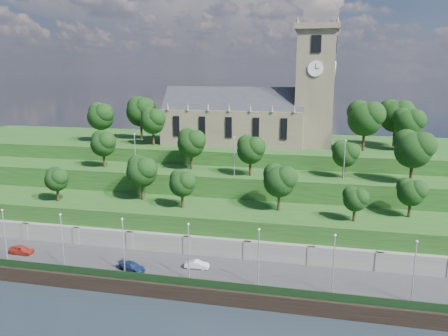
% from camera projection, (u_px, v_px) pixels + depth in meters
% --- Properties ---
extents(ground, '(320.00, 320.00, 0.00)m').
position_uv_depth(ground, '(198.00, 302.00, 60.51)').
color(ground, black).
rests_on(ground, ground).
extents(promenade, '(160.00, 12.00, 2.00)m').
position_uv_depth(promenade, '(209.00, 276.00, 66.03)').
color(promenade, '#2D2D30').
rests_on(promenade, ground).
extents(quay_wall, '(160.00, 0.50, 2.20)m').
position_uv_depth(quay_wall, '(198.00, 295.00, 60.23)').
color(quay_wall, black).
rests_on(quay_wall, ground).
extents(fence, '(160.00, 0.10, 1.20)m').
position_uv_depth(fence, '(199.00, 283.00, 60.53)').
color(fence, '#163316').
rests_on(fence, promenade).
extents(retaining_wall, '(160.00, 2.10, 5.00)m').
position_uv_depth(retaining_wall, '(218.00, 252.00, 71.41)').
color(retaining_wall, slate).
rests_on(retaining_wall, ground).
extents(embankment_lower, '(160.00, 12.00, 8.00)m').
position_uv_depth(embankment_lower, '(225.00, 230.00, 76.84)').
color(embankment_lower, '#1C4316').
rests_on(embankment_lower, ground).
extents(embankment_upper, '(160.00, 10.00, 12.00)m').
position_uv_depth(embankment_upper, '(237.00, 202.00, 86.92)').
color(embankment_upper, '#1C4316').
rests_on(embankment_upper, ground).
extents(hilltop, '(160.00, 32.00, 15.00)m').
position_uv_depth(hilltop, '(253.00, 172.00, 106.64)').
color(hilltop, '#1C4316').
rests_on(hilltop, ground).
extents(church, '(38.60, 12.35, 27.60)m').
position_uv_depth(church, '(255.00, 112.00, 99.44)').
color(church, '#675D48').
rests_on(church, hilltop).
extents(trees_lower, '(66.28, 8.93, 8.36)m').
position_uv_depth(trees_lower, '(219.00, 180.00, 75.67)').
color(trees_lower, black).
rests_on(trees_lower, embankment_lower).
extents(trees_upper, '(65.72, 8.98, 9.54)m').
position_uv_depth(trees_upper, '(270.00, 146.00, 82.17)').
color(trees_upper, black).
rests_on(trees_upper, embankment_upper).
extents(trees_hilltop, '(75.79, 16.36, 10.63)m').
position_uv_depth(trees_hilltop, '(263.00, 115.00, 98.12)').
color(trees_hilltop, black).
rests_on(trees_hilltop, hilltop).
extents(lamp_posts_promenade, '(60.36, 0.36, 8.58)m').
position_uv_depth(lamp_posts_promenade, '(189.00, 247.00, 61.85)').
color(lamp_posts_promenade, '#B2B2B7').
rests_on(lamp_posts_promenade, promenade).
extents(lamp_posts_upper, '(40.36, 0.36, 7.58)m').
position_uv_depth(lamp_posts_upper, '(234.00, 153.00, 81.84)').
color(lamp_posts_upper, '#B2B2B7').
rests_on(lamp_posts_upper, embankment_upper).
extents(car_left, '(4.14, 1.75, 1.40)m').
position_uv_depth(car_left, '(21.00, 250.00, 71.70)').
color(car_left, '#A7281B').
rests_on(car_left, promenade).
extents(car_middle, '(3.79, 1.45, 1.23)m').
position_uv_depth(car_middle, '(197.00, 264.00, 66.37)').
color(car_middle, silver).
rests_on(car_middle, promenade).
extents(car_right, '(4.77, 3.14, 1.29)m').
position_uv_depth(car_right, '(132.00, 266.00, 65.63)').
color(car_right, '#16284D').
rests_on(car_right, promenade).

